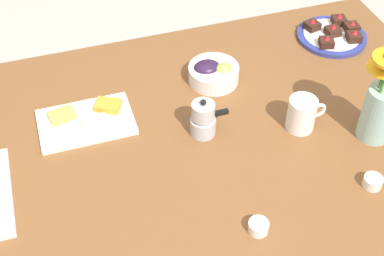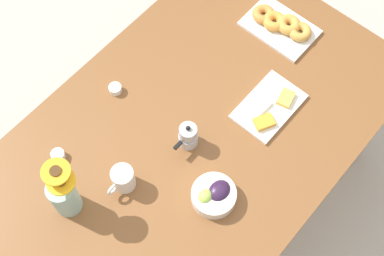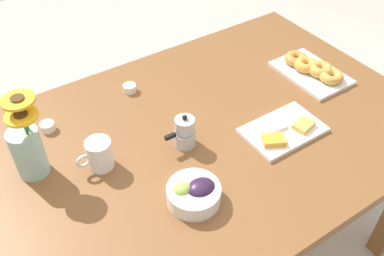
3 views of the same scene
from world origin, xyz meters
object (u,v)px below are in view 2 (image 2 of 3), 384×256
Objects in this scene: coffee_mug at (123,179)px; croissant_platter at (281,25)px; dining_table at (192,143)px; cheese_platter at (269,107)px; grape_bowl at (214,195)px; jam_cup_honey at (58,155)px; moka_pot at (188,136)px; flower_vase at (64,195)px; jam_cup_berry at (115,89)px.

coffee_mug is 0.87m from croissant_platter.
cheese_platter is at bearing 150.38° from dining_table.
grape_bowl is (-0.16, 0.26, -0.02)m from coffee_mug.
dining_table is 33.33× the size of jam_cup_honey.
moka_pot is at bearing 166.87° from coffee_mug.
grape_bowl is 0.56m from jam_cup_honey.
coffee_mug is 0.26m from jam_cup_honey.
grape_bowl is at bearing 121.58° from coffee_mug.
jam_cup_berry is at bearing -155.10° from flower_vase.
jam_cup_berry is (0.05, -0.33, 0.10)m from dining_table.
moka_pot reaches higher than dining_table.
moka_pot is (0.04, 0.01, 0.13)m from dining_table.
grape_bowl reaches higher than jam_cup_honey.
jam_cup_honey is 0.46m from moka_pot.
cheese_platter is at bearing -170.37° from grape_bowl.
jam_cup_berry is at bearing -24.79° from croissant_platter.
flower_vase is at bearing -21.23° from cheese_platter.
flower_vase reaches higher than grape_bowl.
moka_pot is (0.30, -0.14, 0.04)m from cheese_platter.
jam_cup_honey is 0.32m from jam_cup_berry.
croissant_platter is at bearing -176.27° from dining_table.
croissant_platter is (-0.71, -0.25, -0.01)m from grape_bowl.
moka_pot is (-0.10, -0.20, 0.02)m from grape_bowl.
jam_cup_berry is 0.18× the size of flower_vase.
grape_bowl reaches higher than dining_table.
moka_pot is at bearing -24.52° from cheese_platter.
moka_pot reaches higher than croissant_platter.
croissant_platter is (-0.87, 0.01, -0.03)m from coffee_mug.
croissant_platter reaches higher than jam_cup_berry.
croissant_platter is at bearing 174.64° from flower_vase.
cheese_platter is at bearing 123.42° from jam_cup_berry.
coffee_mug is 0.37m from jam_cup_berry.
jam_cup_berry is at bearing -130.87° from coffee_mug.
cheese_platter is at bearing 155.48° from moka_pot.
croissant_platter is 0.99m from jam_cup_honey.
cheese_platter is 0.37m from croissant_platter.
coffee_mug is at bearing -19.37° from cheese_platter.
flower_vase is (0.73, -0.28, 0.09)m from cheese_platter.
moka_pot is at bearing 138.09° from jam_cup_honey.
flower_vase is at bearing -5.36° from croissant_platter.
jam_cup_honey is at bearing -41.91° from moka_pot.
coffee_mug reaches higher than dining_table.
dining_table is 0.14m from moka_pot.
cheese_platter is 2.18× the size of moka_pot.
jam_cup_honey is at bearing -37.87° from dining_table.
dining_table is at bearing 170.82° from coffee_mug.
jam_cup_berry is (-0.24, -0.28, -0.03)m from coffee_mug.
jam_cup_honey and jam_cup_berry have the same top height.
dining_table is 5.89× the size of flower_vase.
croissant_platter is at bearing -175.28° from moka_pot.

